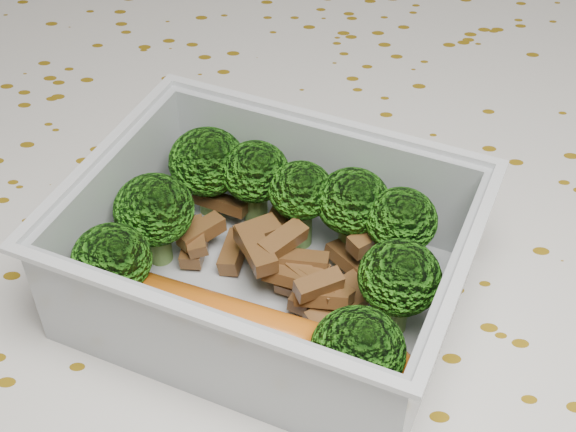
{
  "coord_description": "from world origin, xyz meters",
  "views": [
    {
      "loc": [
        0.01,
        -0.33,
        1.09
      ],
      "look_at": [
        -0.01,
        -0.01,
        0.78
      ],
      "focal_mm": 50.0,
      "sensor_mm": 36.0,
      "label": 1
    }
  ],
  "objects": [
    {
      "name": "meat_pile",
      "position": [
        -0.0,
        -0.04,
        0.78
      ],
      "size": [
        0.12,
        0.1,
        0.03
      ],
      "color": "brown",
      "rests_on": "lunch_container"
    },
    {
      "name": "broccoli_florets",
      "position": [
        -0.01,
        -0.03,
        0.8
      ],
      "size": [
        0.19,
        0.17,
        0.06
      ],
      "color": "#608C3F",
      "rests_on": "lunch_container"
    },
    {
      "name": "dining_table",
      "position": [
        0.0,
        0.0,
        0.67
      ],
      "size": [
        1.4,
        0.9,
        0.75
      ],
      "color": "brown",
      "rests_on": "ground"
    },
    {
      "name": "sausage",
      "position": [
        -0.03,
        -0.09,
        0.78
      ],
      "size": [
        0.17,
        0.08,
        0.03
      ],
      "color": "#D36115",
      "rests_on": "lunch_container"
    },
    {
      "name": "lunch_container",
      "position": [
        -0.02,
        -0.04,
        0.78
      ],
      "size": [
        0.24,
        0.22,
        0.07
      ],
      "color": "silver",
      "rests_on": "tablecloth"
    },
    {
      "name": "tablecloth",
      "position": [
        0.0,
        0.0,
        0.72
      ],
      "size": [
        1.46,
        0.96,
        0.19
      ],
      "color": "silver",
      "rests_on": "dining_table"
    }
  ]
}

